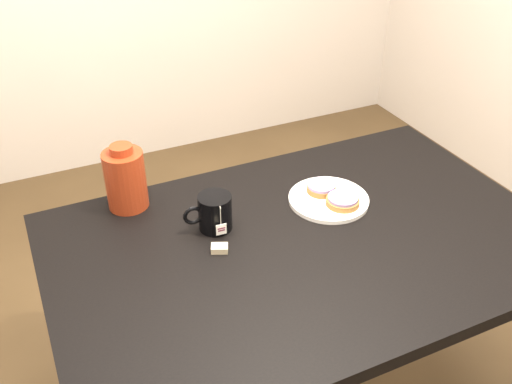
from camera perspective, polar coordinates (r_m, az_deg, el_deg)
table at (r=1.65m, az=4.82°, el=-6.96°), size 1.40×0.90×0.75m
plate at (r=1.75m, az=7.27°, el=-0.67°), size 0.24×0.24×0.02m
bagel_back at (r=1.77m, az=6.55°, el=0.42°), size 0.10×0.10×0.03m
bagel_front at (r=1.72m, az=8.66°, el=-0.86°), size 0.13×0.13×0.03m
mug at (r=1.60m, az=-4.19°, el=-2.03°), size 0.14×0.10×0.11m
teabag_pouch at (r=1.55m, az=-3.67°, el=-5.64°), size 0.05×0.05×0.02m
bagel_package at (r=1.72m, az=-12.93°, el=1.30°), size 0.14×0.14×0.20m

